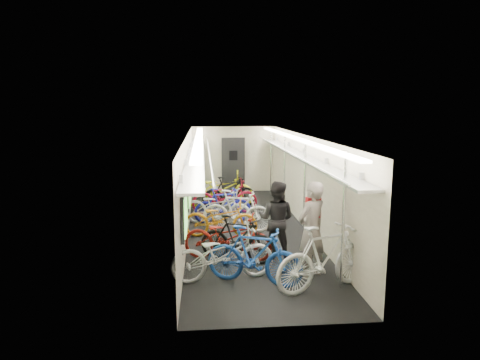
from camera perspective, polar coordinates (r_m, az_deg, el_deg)
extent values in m
plane|color=black|center=(11.12, 0.92, -6.51)|extent=(10.00, 10.00, 0.00)
plane|color=white|center=(10.70, 0.96, 5.93)|extent=(10.00, 10.00, 0.00)
plane|color=beige|center=(10.80, -7.00, -0.53)|extent=(0.00, 10.00, 10.00)
plane|color=beige|center=(11.10, 8.67, -0.29)|extent=(0.00, 10.00, 10.00)
plane|color=beige|center=(15.77, -0.92, 2.79)|extent=(3.00, 0.00, 3.00)
plane|color=beige|center=(6.04, 5.86, -8.80)|extent=(3.00, 0.00, 3.00)
cube|color=black|center=(7.66, -7.53, -4.43)|extent=(0.06, 1.10, 0.80)
cube|color=#96C456|center=(7.66, -7.23, -4.43)|extent=(0.02, 0.96, 0.66)
cube|color=black|center=(9.80, -6.98, -1.28)|extent=(0.06, 1.10, 0.80)
cube|color=#96C456|center=(9.80, -6.74, -1.28)|extent=(0.02, 0.96, 0.66)
cube|color=black|center=(11.97, -6.62, 0.73)|extent=(0.06, 1.10, 0.80)
cube|color=#96C456|center=(11.97, -6.43, 0.74)|extent=(0.02, 0.96, 0.66)
cube|color=black|center=(14.15, -6.38, 2.13)|extent=(0.06, 1.10, 0.80)
cube|color=#96C456|center=(14.15, -6.22, 2.13)|extent=(0.02, 0.96, 0.66)
cube|color=yellow|center=(8.72, -7.16, -2.34)|extent=(0.02, 0.22, 0.30)
cube|color=yellow|center=(10.88, -6.73, 0.09)|extent=(0.02, 0.22, 0.30)
cube|color=yellow|center=(13.05, -6.45, 1.71)|extent=(0.02, 0.22, 0.30)
cube|color=black|center=(15.74, -0.91, 2.04)|extent=(0.85, 0.08, 2.00)
cube|color=#999BA0|center=(10.69, -5.90, 3.29)|extent=(0.40, 9.70, 0.05)
cube|color=#999BA0|center=(10.95, 7.64, 3.41)|extent=(0.40, 9.70, 0.05)
cylinder|color=silver|center=(10.68, -4.14, 3.85)|extent=(0.04, 9.70, 0.04)
cylinder|color=silver|center=(10.87, 5.95, 3.93)|extent=(0.04, 9.70, 0.04)
cube|color=white|center=(10.65, -5.51, 5.54)|extent=(0.18, 9.60, 0.04)
cube|color=white|center=(10.89, 7.28, 5.60)|extent=(0.18, 9.60, 0.04)
cylinder|color=silver|center=(7.46, 13.64, -5.40)|extent=(0.05, 0.05, 2.38)
cylinder|color=silver|center=(10.08, 8.61, -1.30)|extent=(0.05, 0.05, 2.38)
cylinder|color=silver|center=(12.49, 5.95, 0.89)|extent=(0.05, 0.05, 2.38)
cylinder|color=silver|center=(14.93, 4.14, 2.37)|extent=(0.05, 0.05, 2.38)
imported|color=silver|center=(7.82, -2.28, -9.81)|extent=(1.98, 0.97, 0.99)
imported|color=#1B46A2|center=(7.64, 1.88, -10.05)|extent=(1.81, 1.16, 1.06)
imported|color=maroon|center=(8.81, -1.67, -7.64)|extent=(1.94, 1.12, 0.97)
imported|color=black|center=(8.69, -0.29, -7.86)|extent=(1.66, 1.06, 0.97)
imported|color=#C87712|center=(10.31, -2.60, -5.15)|extent=(1.85, 0.90, 0.93)
imported|color=silver|center=(10.74, -0.43, -4.15)|extent=(1.84, 0.94, 1.07)
imported|color=silver|center=(11.35, -2.99, -3.61)|extent=(1.98, 1.33, 0.99)
imported|color=#1A20A1|center=(11.62, -2.29, -3.37)|extent=(1.64, 0.72, 0.95)
imported|color=maroon|center=(12.57, -2.05, -2.21)|extent=(1.98, 0.83, 1.01)
imported|color=black|center=(13.10, -1.44, -1.70)|extent=(1.77, 0.88, 1.02)
imported|color=yellow|center=(13.35, -2.80, -1.25)|extent=(2.21, 0.91, 1.13)
imported|color=white|center=(7.54, 11.29, -10.09)|extent=(2.00, 1.19, 1.16)
imported|color=gray|center=(7.98, 9.50, -6.55)|extent=(0.78, 0.72, 1.79)
imported|color=black|center=(8.96, 4.87, -5.23)|extent=(0.97, 0.88, 1.61)
cube|color=#AD1114|center=(8.03, 9.73, -3.61)|extent=(0.28, 0.17, 0.38)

